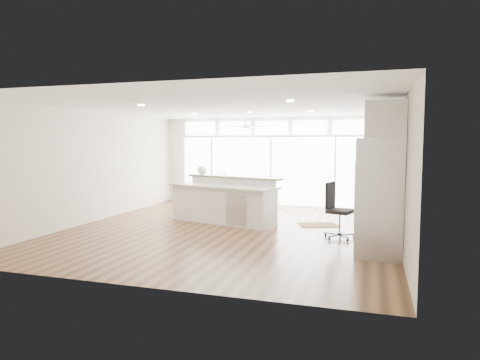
% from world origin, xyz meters
% --- Properties ---
extents(floor, '(7.00, 8.00, 0.02)m').
position_xyz_m(floor, '(0.00, 0.00, -0.01)').
color(floor, '#3F2513').
rests_on(floor, ground).
extents(ceiling, '(7.00, 8.00, 0.02)m').
position_xyz_m(ceiling, '(0.00, 0.00, 2.70)').
color(ceiling, white).
rests_on(ceiling, wall_back).
extents(wall_back, '(7.00, 0.04, 2.70)m').
position_xyz_m(wall_back, '(0.00, 4.00, 1.35)').
color(wall_back, beige).
rests_on(wall_back, floor).
extents(wall_front, '(7.00, 0.04, 2.70)m').
position_xyz_m(wall_front, '(0.00, -4.00, 1.35)').
color(wall_front, beige).
rests_on(wall_front, floor).
extents(wall_left, '(0.04, 8.00, 2.70)m').
position_xyz_m(wall_left, '(-3.50, 0.00, 1.35)').
color(wall_left, beige).
rests_on(wall_left, floor).
extents(wall_right, '(0.04, 8.00, 2.70)m').
position_xyz_m(wall_right, '(3.50, 0.00, 1.35)').
color(wall_right, beige).
rests_on(wall_right, floor).
extents(glass_wall, '(5.80, 0.06, 2.08)m').
position_xyz_m(glass_wall, '(0.00, 3.94, 1.05)').
color(glass_wall, white).
rests_on(glass_wall, wall_back).
extents(transom_row, '(5.90, 0.06, 0.40)m').
position_xyz_m(transom_row, '(0.00, 3.94, 2.38)').
color(transom_row, white).
rests_on(transom_row, wall_back).
extents(desk_window, '(0.04, 0.85, 0.85)m').
position_xyz_m(desk_window, '(3.46, 0.30, 1.55)').
color(desk_window, white).
rests_on(desk_window, wall_right).
extents(ceiling_fan, '(1.16, 1.16, 0.32)m').
position_xyz_m(ceiling_fan, '(-0.50, 2.80, 2.48)').
color(ceiling_fan, white).
rests_on(ceiling_fan, ceiling).
extents(recessed_lights, '(3.40, 3.00, 0.02)m').
position_xyz_m(recessed_lights, '(0.00, 0.20, 2.68)').
color(recessed_lights, white).
rests_on(recessed_lights, ceiling).
extents(oven_cabinet, '(0.64, 1.20, 2.50)m').
position_xyz_m(oven_cabinet, '(3.17, 1.80, 1.25)').
color(oven_cabinet, white).
rests_on(oven_cabinet, floor).
extents(desk_nook, '(0.72, 1.30, 0.76)m').
position_xyz_m(desk_nook, '(3.13, 0.30, 0.38)').
color(desk_nook, white).
rests_on(desk_nook, floor).
extents(upper_cabinets, '(0.64, 1.30, 0.64)m').
position_xyz_m(upper_cabinets, '(3.17, 0.30, 2.35)').
color(upper_cabinets, white).
rests_on(upper_cabinets, wall_right).
extents(refrigerator, '(0.76, 0.90, 2.00)m').
position_xyz_m(refrigerator, '(3.11, -1.35, 1.00)').
color(refrigerator, silver).
rests_on(refrigerator, floor).
extents(fridge_cabinet, '(0.64, 0.90, 0.60)m').
position_xyz_m(fridge_cabinet, '(3.17, -1.35, 2.30)').
color(fridge_cabinet, white).
rests_on(fridge_cabinet, wall_right).
extents(framed_photos, '(0.06, 0.22, 0.80)m').
position_xyz_m(framed_photos, '(3.46, 0.92, 1.40)').
color(framed_photos, black).
rests_on(framed_photos, wall_right).
extents(kitchen_island, '(2.94, 1.78, 1.10)m').
position_xyz_m(kitchen_island, '(-0.43, 0.70, 0.55)').
color(kitchen_island, white).
rests_on(kitchen_island, floor).
extents(rug, '(1.06, 0.94, 0.01)m').
position_xyz_m(rug, '(1.82, 1.04, 0.01)').
color(rug, '#3C2613').
rests_on(rug, floor).
extents(office_chair, '(0.72, 0.69, 1.12)m').
position_xyz_m(office_chair, '(2.39, -0.21, 0.56)').
color(office_chair, black).
rests_on(office_chair, floor).
extents(fishbowl, '(0.27, 0.27, 0.24)m').
position_xyz_m(fishbowl, '(-1.23, 1.35, 1.22)').
color(fishbowl, silver).
rests_on(fishbowl, kitchen_island).
extents(monitor, '(0.12, 0.47, 0.39)m').
position_xyz_m(monitor, '(3.05, 0.30, 0.96)').
color(monitor, black).
rests_on(monitor, desk_nook).
extents(keyboard, '(0.12, 0.31, 0.02)m').
position_xyz_m(keyboard, '(2.88, 0.30, 0.77)').
color(keyboard, silver).
rests_on(keyboard, desk_nook).
extents(potted_plant, '(0.31, 0.34, 0.24)m').
position_xyz_m(potted_plant, '(3.17, 1.80, 2.62)').
color(potted_plant, '#2F5122').
rests_on(potted_plant, oven_cabinet).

